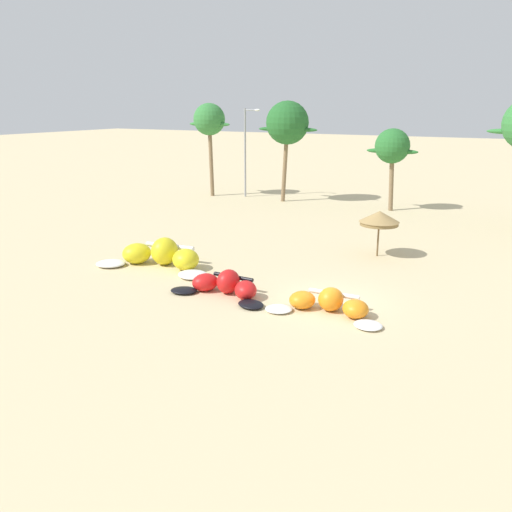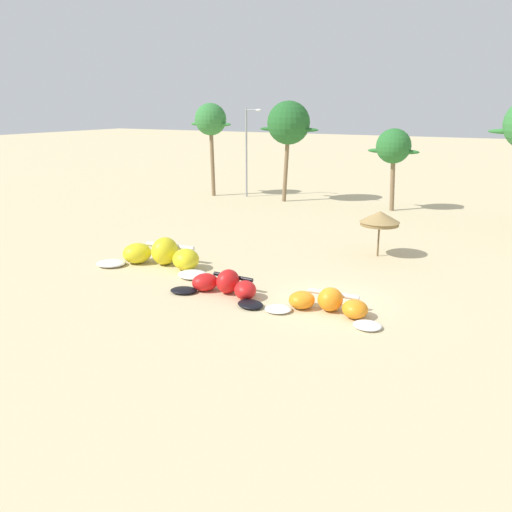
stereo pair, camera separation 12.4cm
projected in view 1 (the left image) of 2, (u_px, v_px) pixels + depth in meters
The scene contains 9 objects.
ground_plane at pixel (328, 302), 23.53m from camera, with size 260.00×260.00×0.00m, color beige.
kite_far_left at pixel (161, 256), 28.63m from camera, with size 6.96×3.44×1.50m.
kite_left at pixel (225, 286), 24.39m from camera, with size 5.10×2.39×1.11m.
kite_left_of_center at pixel (328, 304), 22.28m from camera, with size 5.26×2.41×1.00m.
beach_umbrella_near_van at pixel (379, 218), 30.14m from camera, with size 2.26×2.26×2.63m.
palm_leftmost at pixel (209, 121), 49.21m from camera, with size 4.37×2.91×8.52m.
palm_left at pixel (287, 124), 46.11m from camera, with size 5.56×3.71×8.72m.
palm_left_of_gap at pixel (392, 147), 42.64m from camera, with size 4.15×2.76×6.58m.
lamppost_west at pixel (246, 148), 49.26m from camera, with size 1.63×0.24×8.05m.
Camera 1 is at (7.62, -20.96, 8.39)m, focal length 37.59 mm.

